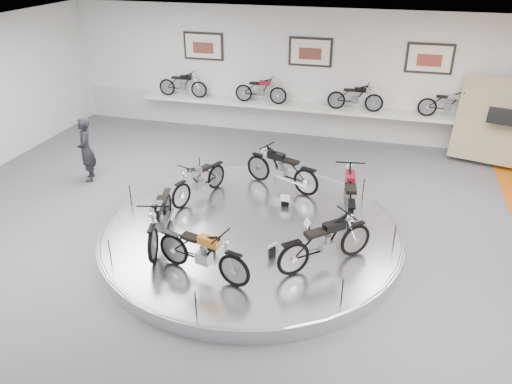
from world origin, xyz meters
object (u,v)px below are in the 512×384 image
(bike_d, at_px, (160,218))
(visitor, at_px, (86,150))
(display_platform, at_px, (251,233))
(bike_c, at_px, (199,180))
(shelf, at_px, (306,108))
(bike_a, at_px, (349,194))
(bike_b, at_px, (282,168))
(bike_f, at_px, (326,241))
(bike_e, at_px, (203,252))

(bike_d, bearing_deg, visitor, -142.73)
(display_platform, bearing_deg, bike_c, 147.45)
(shelf, xyz_separation_m, bike_a, (1.94, -5.40, -0.14))
(display_platform, distance_m, bike_d, 2.01)
(bike_b, distance_m, bike_f, 3.34)
(shelf, distance_m, visitor, 6.84)
(bike_a, distance_m, bike_d, 4.06)
(display_platform, relative_size, shelf, 0.58)
(shelf, relative_size, visitor, 6.36)
(shelf, bearing_deg, display_platform, -90.00)
(shelf, distance_m, bike_c, 5.63)
(bike_f, bearing_deg, bike_c, 106.59)
(display_platform, xyz_separation_m, bike_d, (-1.61, -1.00, 0.68))
(bike_a, relative_size, bike_d, 1.07)
(bike_d, distance_m, bike_f, 3.32)
(bike_a, height_order, bike_c, bike_a)
(bike_a, height_order, bike_d, bike_a)
(display_platform, height_order, bike_d, bike_d)
(bike_b, relative_size, visitor, 1.01)
(display_platform, bearing_deg, bike_f, -29.08)
(bike_d, height_order, bike_f, bike_d)
(bike_b, distance_m, visitor, 5.21)
(bike_d, distance_m, bike_e, 1.51)
(bike_c, bearing_deg, bike_d, 17.44)
(bike_b, distance_m, bike_c, 2.03)
(bike_f, distance_m, visitor, 7.23)
(bike_a, relative_size, bike_f, 1.10)
(bike_f, bearing_deg, shelf, 60.46)
(bike_c, bearing_deg, visitor, -82.95)
(bike_c, height_order, visitor, visitor)
(bike_a, distance_m, bike_b, 2.02)
(bike_a, height_order, visitor, visitor)
(display_platform, distance_m, bike_a, 2.29)
(bike_a, distance_m, bike_f, 1.96)
(bike_e, bearing_deg, shelf, 102.01)
(bike_b, bearing_deg, shelf, -66.57)
(bike_c, relative_size, visitor, 0.91)
(bike_c, relative_size, bike_f, 0.91)
(bike_a, distance_m, visitor, 6.97)
(shelf, relative_size, bike_b, 6.27)
(bike_a, distance_m, bike_c, 3.48)
(shelf, height_order, bike_b, bike_b)
(shelf, height_order, bike_d, bike_d)
(bike_d, relative_size, visitor, 1.03)
(display_platform, height_order, bike_b, bike_b)
(shelf, relative_size, bike_c, 6.96)
(bike_f, bearing_deg, bike_a, 40.81)
(bike_d, bearing_deg, bike_e, 41.18)
(bike_a, bearing_deg, shelf, 11.19)
(bike_d, bearing_deg, bike_b, 135.22)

